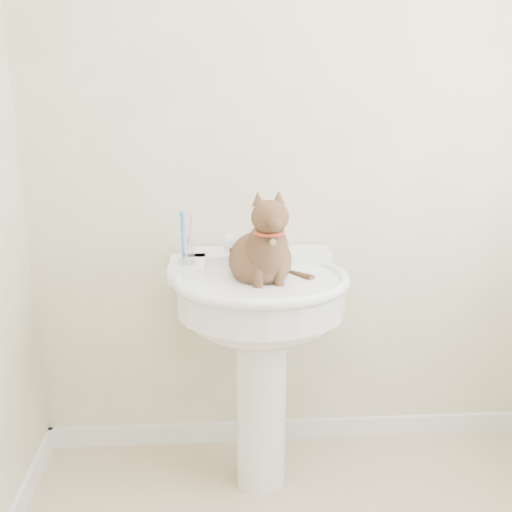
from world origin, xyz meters
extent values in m
cube|color=white|center=(0.00, 1.09, 0.04)|extent=(2.20, 0.02, 0.09)
cylinder|color=white|center=(-0.22, 0.80, 0.34)|extent=(0.19, 0.19, 0.67)
cylinder|color=white|center=(-0.22, 0.80, 0.78)|extent=(0.59, 0.59, 0.13)
ellipsoid|color=white|center=(-0.22, 0.80, 0.71)|extent=(0.55, 0.48, 0.21)
torus|color=white|center=(-0.22, 0.80, 0.84)|extent=(0.63, 0.63, 0.04)
cube|color=white|center=(-0.22, 1.01, 0.85)|extent=(0.55, 0.15, 0.06)
cube|color=white|center=(-0.48, 0.89, 0.85)|extent=(0.13, 0.20, 0.06)
cylinder|color=silver|center=(-0.22, 0.97, 0.91)|extent=(0.05, 0.05, 0.05)
cylinder|color=silver|center=(-0.22, 0.92, 0.94)|extent=(0.04, 0.04, 0.14)
sphere|color=white|center=(-0.33, 0.99, 0.93)|extent=(0.06, 0.06, 0.06)
sphere|color=white|center=(-0.11, 0.99, 0.93)|extent=(0.06, 0.06, 0.06)
cube|color=#F93D34|center=(-0.19, 1.06, 0.90)|extent=(0.10, 0.07, 0.03)
cylinder|color=silver|center=(-0.48, 0.85, 0.88)|extent=(0.07, 0.07, 0.01)
cylinder|color=white|center=(-0.48, 0.85, 0.93)|extent=(0.06, 0.06, 0.09)
cylinder|color=blue|center=(-0.49, 0.85, 0.98)|extent=(0.01, 0.01, 0.17)
cylinder|color=silver|center=(-0.48, 0.85, 0.98)|extent=(0.01, 0.01, 0.17)
cylinder|color=pink|center=(-0.47, 0.85, 0.98)|extent=(0.01, 0.01, 0.17)
ellipsoid|color=brown|center=(-0.22, 0.82, 0.90)|extent=(0.22, 0.26, 0.20)
ellipsoid|color=brown|center=(-0.22, 0.73, 0.96)|extent=(0.14, 0.14, 0.18)
ellipsoid|color=brown|center=(-0.22, 0.70, 1.08)|extent=(0.12, 0.11, 0.11)
cone|color=brown|center=(-0.25, 0.72, 1.14)|extent=(0.04, 0.04, 0.05)
cone|color=brown|center=(-0.18, 0.72, 1.14)|extent=(0.04, 0.04, 0.05)
cylinder|color=brown|center=(-0.10, 0.84, 0.83)|extent=(0.03, 0.03, 0.23)
torus|color=maroon|center=(-0.22, 0.71, 1.03)|extent=(0.11, 0.11, 0.01)
camera|label=1|loc=(-0.36, -1.19, 1.50)|focal=42.00mm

